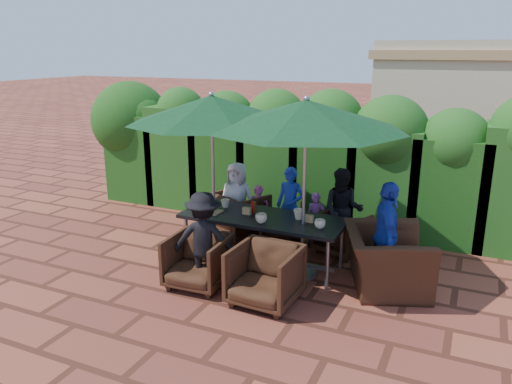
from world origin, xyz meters
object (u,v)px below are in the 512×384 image
at_px(chair_far_right, 342,231).
at_px(chair_end_right, 387,250).
at_px(chair_far_mid, 282,223).
at_px(dining_table, 263,221).
at_px(chair_near_left, 198,259).
at_px(chair_far_left, 238,212).
at_px(umbrella_left, 212,110).
at_px(chair_near_right, 265,273).
at_px(umbrella_right, 306,115).

xyz_separation_m(chair_far_right, chair_end_right, (0.82, -0.88, 0.17)).
bearing_deg(chair_end_right, chair_far_mid, 43.76).
bearing_deg(dining_table, chair_far_mid, 94.17).
bearing_deg(chair_near_left, chair_end_right, 21.13).
relative_size(chair_far_left, chair_far_right, 1.21).
xyz_separation_m(chair_far_left, chair_end_right, (2.58, -0.84, 0.09)).
distance_m(umbrella_left, chair_end_right, 3.03).
bearing_deg(dining_table, chair_end_right, 1.72).
relative_size(chair_far_mid, chair_far_right, 1.01).
bearing_deg(dining_table, chair_far_left, 133.40).
distance_m(dining_table, chair_far_mid, 0.96).
distance_m(chair_far_left, chair_end_right, 2.71).
relative_size(dining_table, chair_far_right, 3.34).
xyz_separation_m(chair_far_left, chair_near_left, (0.32, -1.83, -0.04)).
height_order(chair_far_left, chair_far_right, chair_far_left).
distance_m(chair_near_right, chair_end_right, 1.65).
height_order(chair_far_left, chair_end_right, chair_end_right).
distance_m(dining_table, chair_near_right, 1.14).
height_order(chair_far_mid, chair_end_right, chair_end_right).
relative_size(chair_near_right, chair_end_right, 0.69).
height_order(chair_near_left, chair_near_right, chair_near_right).
distance_m(umbrella_right, chair_far_mid, 2.21).
distance_m(chair_far_left, chair_far_right, 1.76).
bearing_deg(umbrella_right, chair_far_right, 73.34).
height_order(dining_table, chair_far_mid, dining_table).
bearing_deg(chair_far_left, umbrella_right, 168.92).
relative_size(umbrella_left, chair_near_left, 3.22).
relative_size(chair_far_mid, chair_end_right, 0.60).
distance_m(dining_table, chair_far_left, 1.25).
xyz_separation_m(umbrella_right, chair_end_right, (1.11, 0.11, -1.70)).
relative_size(dining_table, chair_end_right, 1.98).
distance_m(dining_table, chair_end_right, 1.74).
bearing_deg(chair_far_right, chair_near_left, 72.18).
xyz_separation_m(umbrella_right, chair_near_right, (-0.15, -0.94, -1.81)).
relative_size(dining_table, chair_near_left, 3.04).
bearing_deg(chair_far_left, chair_near_right, 146.63).
bearing_deg(umbrella_left, chair_far_right, 29.22).
height_order(umbrella_left, chair_near_right, umbrella_left).
bearing_deg(chair_end_right, chair_near_left, 92.88).
distance_m(umbrella_left, umbrella_right, 1.40).
distance_m(chair_far_left, chair_far_mid, 0.78).
xyz_separation_m(umbrella_right, chair_far_left, (-1.46, 0.95, -1.79)).
bearing_deg(umbrella_left, umbrella_right, -1.87).
bearing_deg(chair_near_left, umbrella_right, 35.02).
distance_m(chair_near_left, chair_end_right, 2.46).
distance_m(umbrella_right, chair_near_right, 2.05).
distance_m(chair_far_mid, chair_far_right, 0.98).
distance_m(chair_far_right, chair_near_left, 2.36).
distance_m(dining_table, umbrella_right, 1.66).
bearing_deg(dining_table, chair_near_right, -65.12).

